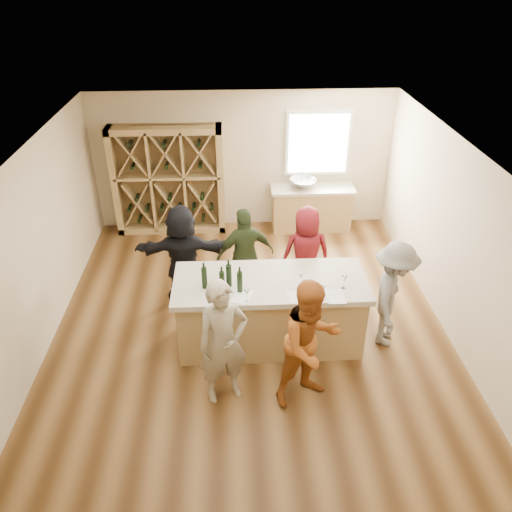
{
  "coord_description": "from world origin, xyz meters",
  "views": [
    {
      "loc": [
        -0.21,
        -6.11,
        4.99
      ],
      "look_at": [
        0.1,
        0.2,
        1.15
      ],
      "focal_mm": 35.0,
      "sensor_mm": 36.0,
      "label": 1
    }
  ],
  "objects_px": {
    "wine_bottle_c": "(229,276)",
    "person_far_mid": "(245,255)",
    "sink": "(303,183)",
    "person_near_left": "(223,343)",
    "person_server": "(392,295)",
    "person_far_right": "(306,254)",
    "tasting_counter_base": "(270,313)",
    "wine_bottle_a": "(204,278)",
    "person_far_left": "(183,255)",
    "person_near_right": "(310,344)",
    "wine_rack": "(169,181)",
    "wine_bottle_d": "(240,282)",
    "wine_bottle_b": "(222,281)"
  },
  "relations": [
    {
      "from": "person_near_right",
      "to": "person_server",
      "type": "bearing_deg",
      "value": 12.88
    },
    {
      "from": "sink",
      "to": "person_server",
      "type": "relative_size",
      "value": 0.33
    },
    {
      "from": "person_near_right",
      "to": "wine_bottle_a",
      "type": "bearing_deg",
      "value": 117.8
    },
    {
      "from": "wine_rack",
      "to": "person_near_left",
      "type": "distance_m",
      "value": 4.81
    },
    {
      "from": "tasting_counter_base",
      "to": "wine_bottle_a",
      "type": "distance_m",
      "value": 1.18
    },
    {
      "from": "sink",
      "to": "tasting_counter_base",
      "type": "bearing_deg",
      "value": -104.57
    },
    {
      "from": "wine_bottle_d",
      "to": "person_near_left",
      "type": "xyz_separation_m",
      "value": [
        -0.23,
        -0.81,
        -0.35
      ]
    },
    {
      "from": "person_near_left",
      "to": "person_near_right",
      "type": "xyz_separation_m",
      "value": [
        1.07,
        -0.07,
        0.01
      ]
    },
    {
      "from": "tasting_counter_base",
      "to": "person_far_mid",
      "type": "xyz_separation_m",
      "value": [
        -0.32,
        1.15,
        0.32
      ]
    },
    {
      "from": "wine_rack",
      "to": "person_far_right",
      "type": "bearing_deg",
      "value": -45.61
    },
    {
      "from": "sink",
      "to": "person_near_left",
      "type": "bearing_deg",
      "value": -109.0
    },
    {
      "from": "sink",
      "to": "person_far_mid",
      "type": "bearing_deg",
      "value": -117.3
    },
    {
      "from": "wine_bottle_c",
      "to": "person_near_left",
      "type": "distance_m",
      "value": 1.03
    },
    {
      "from": "wine_rack",
      "to": "person_near_right",
      "type": "xyz_separation_m",
      "value": [
        2.19,
        -4.74,
        -0.21
      ]
    },
    {
      "from": "wine_bottle_c",
      "to": "person_far_mid",
      "type": "xyz_separation_m",
      "value": [
        0.26,
        1.24,
        -0.43
      ]
    },
    {
      "from": "person_near_right",
      "to": "wine_rack",
      "type": "bearing_deg",
      "value": 89.57
    },
    {
      "from": "person_far_mid",
      "to": "person_far_right",
      "type": "bearing_deg",
      "value": 164.66
    },
    {
      "from": "person_far_left",
      "to": "person_far_mid",
      "type": "bearing_deg",
      "value": 179.21
    },
    {
      "from": "wine_bottle_d",
      "to": "person_near_left",
      "type": "bearing_deg",
      "value": -105.73
    },
    {
      "from": "person_far_mid",
      "to": "person_far_left",
      "type": "height_order",
      "value": "person_far_left"
    },
    {
      "from": "wine_rack",
      "to": "person_near_left",
      "type": "height_order",
      "value": "wine_rack"
    },
    {
      "from": "sink",
      "to": "wine_bottle_d",
      "type": "xyz_separation_m",
      "value": [
        -1.36,
        -3.79,
        0.22
      ]
    },
    {
      "from": "wine_bottle_c",
      "to": "person_far_mid",
      "type": "relative_size",
      "value": 0.2
    },
    {
      "from": "wine_bottle_c",
      "to": "person_server",
      "type": "distance_m",
      "value": 2.35
    },
    {
      "from": "wine_bottle_a",
      "to": "person_server",
      "type": "xyz_separation_m",
      "value": [
        2.65,
        0.04,
        -0.41
      ]
    },
    {
      "from": "wine_rack",
      "to": "person_far_mid",
      "type": "height_order",
      "value": "wine_rack"
    },
    {
      "from": "person_near_right",
      "to": "person_far_right",
      "type": "height_order",
      "value": "person_near_right"
    },
    {
      "from": "wine_bottle_a",
      "to": "person_far_left",
      "type": "relative_size",
      "value": 0.19
    },
    {
      "from": "person_near_left",
      "to": "person_server",
      "type": "height_order",
      "value": "person_near_left"
    },
    {
      "from": "wine_rack",
      "to": "wine_bottle_d",
      "type": "bearing_deg",
      "value": -70.82
    },
    {
      "from": "person_near_right",
      "to": "person_far_right",
      "type": "bearing_deg",
      "value": 58.39
    },
    {
      "from": "person_near_left",
      "to": "person_server",
      "type": "relative_size",
      "value": 1.07
    },
    {
      "from": "sink",
      "to": "person_far_mid",
      "type": "relative_size",
      "value": 0.33
    },
    {
      "from": "wine_rack",
      "to": "person_near_left",
      "type": "relative_size",
      "value": 1.25
    },
    {
      "from": "wine_rack",
      "to": "person_near_right",
      "type": "bearing_deg",
      "value": -65.26
    },
    {
      "from": "wine_bottle_a",
      "to": "person_near_right",
      "type": "xyz_separation_m",
      "value": [
        1.32,
        -1.0,
        -0.35
      ]
    },
    {
      "from": "wine_rack",
      "to": "wine_bottle_c",
      "type": "distance_m",
      "value": 3.91
    },
    {
      "from": "wine_bottle_c",
      "to": "wine_bottle_d",
      "type": "height_order",
      "value": "wine_bottle_c"
    },
    {
      "from": "person_near_right",
      "to": "tasting_counter_base",
      "type": "bearing_deg",
      "value": 84.94
    },
    {
      "from": "person_server",
      "to": "sink",
      "type": "bearing_deg",
      "value": 33.5
    },
    {
      "from": "tasting_counter_base",
      "to": "person_far_left",
      "type": "xyz_separation_m",
      "value": [
        -1.32,
        1.14,
        0.35
      ]
    },
    {
      "from": "wine_bottle_c",
      "to": "tasting_counter_base",
      "type": "bearing_deg",
      "value": 9.17
    },
    {
      "from": "person_near_left",
      "to": "person_far_mid",
      "type": "xyz_separation_m",
      "value": [
        0.34,
        2.2,
        -0.07
      ]
    },
    {
      "from": "person_far_right",
      "to": "person_near_left",
      "type": "bearing_deg",
      "value": 55.83
    },
    {
      "from": "tasting_counter_base",
      "to": "wine_bottle_a",
      "type": "xyz_separation_m",
      "value": [
        -0.91,
        -0.12,
        0.74
      ]
    },
    {
      "from": "person_near_left",
      "to": "person_near_right",
      "type": "bearing_deg",
      "value": -21.9
    },
    {
      "from": "wine_bottle_a",
      "to": "wine_bottle_d",
      "type": "xyz_separation_m",
      "value": [
        0.48,
        -0.11,
        -0.0
      ]
    },
    {
      "from": "person_near_right",
      "to": "person_far_mid",
      "type": "bearing_deg",
      "value": 82.64
    },
    {
      "from": "person_far_right",
      "to": "wine_bottle_b",
      "type": "bearing_deg",
      "value": 42.2
    },
    {
      "from": "wine_rack",
      "to": "wine_bottle_b",
      "type": "xyz_separation_m",
      "value": [
        1.11,
        -3.83,
        0.13
      ]
    }
  ]
}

